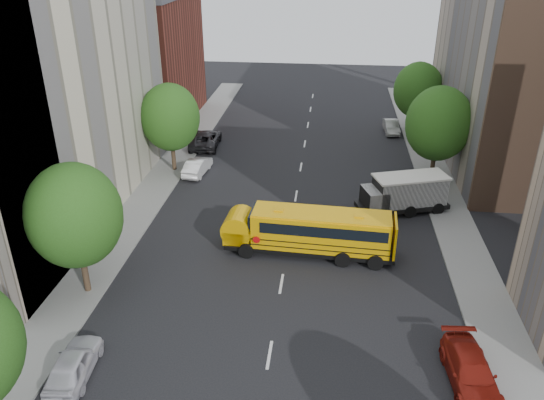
% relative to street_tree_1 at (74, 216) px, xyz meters
% --- Properties ---
extents(ground, '(120.00, 120.00, 0.00)m').
position_rel_street_tree_1_xyz_m(ground, '(11.00, 4.00, -4.95)').
color(ground, black).
rests_on(ground, ground).
extents(sidewalk_left, '(3.00, 80.00, 0.12)m').
position_rel_street_tree_1_xyz_m(sidewalk_left, '(-0.50, 9.00, -4.89)').
color(sidewalk_left, slate).
rests_on(sidewalk_left, ground).
extents(sidewalk_right, '(3.00, 80.00, 0.12)m').
position_rel_street_tree_1_xyz_m(sidewalk_right, '(22.50, 9.00, -4.89)').
color(sidewalk_right, slate).
rests_on(sidewalk_right, ground).
extents(lane_markings, '(0.15, 64.00, 0.01)m').
position_rel_street_tree_1_xyz_m(lane_markings, '(11.00, 14.00, -4.95)').
color(lane_markings, silver).
rests_on(lane_markings, ground).
extents(building_left_cream, '(10.00, 26.00, 20.00)m').
position_rel_street_tree_1_xyz_m(building_left_cream, '(-7.00, 10.00, 5.05)').
color(building_left_cream, beige).
rests_on(building_left_cream, ground).
extents(building_left_redbrick, '(10.00, 15.00, 13.00)m').
position_rel_street_tree_1_xyz_m(building_left_redbrick, '(-7.00, 32.00, 1.55)').
color(building_left_redbrick, maroon).
rests_on(building_left_redbrick, ground).
extents(building_right_far, '(10.00, 22.00, 18.00)m').
position_rel_street_tree_1_xyz_m(building_right_far, '(29.00, 24.00, 4.05)').
color(building_right_far, tan).
rests_on(building_right_far, ground).
extents(street_tree_1, '(5.12, 5.12, 7.90)m').
position_rel_street_tree_1_xyz_m(street_tree_1, '(0.00, 0.00, 0.00)').
color(street_tree_1, '#38281C').
rests_on(street_tree_1, ground).
extents(street_tree_2, '(4.99, 4.99, 7.71)m').
position_rel_street_tree_1_xyz_m(street_tree_2, '(0.00, 18.00, -0.12)').
color(street_tree_2, '#38281C').
rests_on(street_tree_2, ground).
extents(street_tree_4, '(5.25, 5.25, 8.10)m').
position_rel_street_tree_1_xyz_m(street_tree_4, '(22.00, 18.00, 0.12)').
color(street_tree_4, '#38281C').
rests_on(street_tree_4, ground).
extents(street_tree_5, '(4.86, 4.86, 7.51)m').
position_rel_street_tree_1_xyz_m(street_tree_5, '(22.00, 30.00, -0.25)').
color(street_tree_5, '#38281C').
rests_on(street_tree_5, ground).
extents(school_bus, '(10.89, 3.16, 3.04)m').
position_rel_street_tree_1_xyz_m(school_bus, '(12.36, 5.65, -3.26)').
color(school_bus, black).
rests_on(school_bus, ground).
extents(safari_truck, '(7.04, 4.28, 2.85)m').
position_rel_street_tree_1_xyz_m(safari_truck, '(19.04, 12.25, -3.44)').
color(safari_truck, black).
rests_on(safari_truck, ground).
extents(parked_car_0, '(2.00, 4.29, 1.42)m').
position_rel_street_tree_1_xyz_m(parked_car_0, '(2.20, -6.39, -4.24)').
color(parked_car_0, silver).
rests_on(parked_car_0, ground).
extents(parked_car_1, '(1.85, 4.31, 1.38)m').
position_rel_street_tree_1_xyz_m(parked_car_1, '(2.20, 17.50, -4.26)').
color(parked_car_1, white).
rests_on(parked_car_1, ground).
extents(parked_car_2, '(2.91, 5.75, 1.56)m').
position_rel_street_tree_1_xyz_m(parked_car_2, '(1.40, 24.15, -4.17)').
color(parked_car_2, black).
rests_on(parked_car_2, ground).
extents(parked_car_3, '(2.31, 4.94, 1.40)m').
position_rel_street_tree_1_xyz_m(parked_car_3, '(20.26, -4.80, -4.25)').
color(parked_car_3, maroon).
rests_on(parked_car_3, ground).
extents(parked_car_4, '(1.81, 4.35, 1.47)m').
position_rel_street_tree_1_xyz_m(parked_car_4, '(20.24, 14.51, -4.21)').
color(parked_car_4, '#2E3450').
rests_on(parked_car_4, ground).
extents(parked_car_5, '(1.58, 3.97, 1.29)m').
position_rel_street_tree_1_xyz_m(parked_car_5, '(19.80, 30.46, -4.31)').
color(parked_car_5, gray).
rests_on(parked_car_5, ground).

